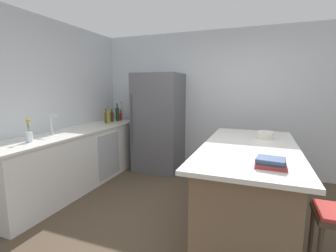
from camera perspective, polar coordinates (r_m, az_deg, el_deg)
ground_plane at (r=2.88m, az=5.82°, el=-24.13°), size 7.20×7.20×0.00m
wall_rear at (r=4.63m, az=13.38°, el=5.43°), size 6.00×0.10×2.60m
wall_left at (r=3.85m, az=-31.73°, el=3.62°), size 0.10×6.00×2.60m
counter_run_left at (r=4.18m, az=-20.25°, el=-7.06°), size 0.68×2.90×0.91m
kitchen_island at (r=3.01m, az=18.22°, el=-12.94°), size 1.02×2.16×0.93m
refrigerator at (r=4.59m, az=-2.22°, el=0.81°), size 0.85×0.74×1.83m
sink_faucet at (r=3.78m, az=-25.63°, el=0.42°), size 0.15×0.05×0.30m
flower_vase at (r=3.43m, az=-29.90°, el=-1.74°), size 0.08×0.08×0.29m
soda_bottle at (r=5.13m, az=-11.03°, el=3.01°), size 0.07×0.07×0.36m
hot_sauce_bottle at (r=5.03m, az=-11.06°, el=2.28°), size 0.05×0.05×0.22m
wine_bottle at (r=4.96m, az=-11.83°, el=2.77°), size 0.07×0.07×0.35m
syrup_bottle at (r=4.92m, az=-13.03°, el=2.20°), size 0.07×0.07×0.25m
vinegar_bottle at (r=4.85m, az=-13.75°, el=2.25°), size 0.05×0.05×0.28m
whiskey_bottle at (r=4.75m, az=-14.31°, el=2.03°), size 0.07×0.07×0.27m
olive_oil_bottle at (r=4.62m, az=-13.84°, el=2.07°), size 0.06×0.06×0.32m
cookbook_stack at (r=2.16m, az=22.99°, el=-7.99°), size 0.24×0.21×0.08m
mixing_bowl at (r=3.32m, az=21.87°, el=-1.99°), size 0.22×0.22×0.09m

